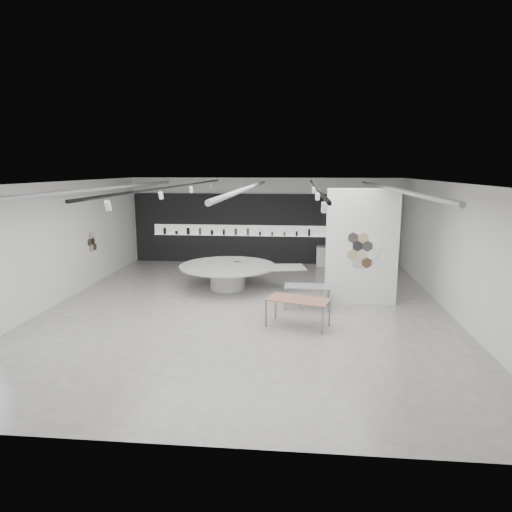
# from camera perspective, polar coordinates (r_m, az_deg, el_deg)

# --- Properties ---
(room) EXTENTS (12.02, 14.02, 3.82)m
(room) POSITION_cam_1_polar(r_m,az_deg,el_deg) (13.49, -1.64, 1.81)
(room) COLOR #A8A49E
(room) RESTS_ON ground
(back_wall_display) EXTENTS (11.80, 0.27, 3.10)m
(back_wall_display) POSITION_cam_1_polar(r_m,az_deg,el_deg) (20.39, 0.82, 3.40)
(back_wall_display) COLOR black
(back_wall_display) RESTS_ON ground
(partition_column) EXTENTS (2.20, 0.38, 3.60)m
(partition_column) POSITION_cam_1_polar(r_m,az_deg,el_deg) (14.54, 13.07, 1.10)
(partition_column) COLOR white
(partition_column) RESTS_ON ground
(display_island) EXTENTS (4.77, 4.01, 0.87)m
(display_island) POSITION_cam_1_polar(r_m,az_deg,el_deg) (16.11, -3.30, -2.18)
(display_island) COLOR white
(display_island) RESTS_ON ground
(sample_table_wood) EXTENTS (1.81, 1.27, 0.77)m
(sample_table_wood) POSITION_cam_1_polar(r_m,az_deg,el_deg) (12.31, 5.29, -5.62)
(sample_table_wood) COLOR #9D6551
(sample_table_wood) RESTS_ON ground
(sample_table_stone) EXTENTS (1.38, 0.71, 0.70)m
(sample_table_stone) POSITION_cam_1_polar(r_m,az_deg,el_deg) (13.96, 6.42, -3.94)
(sample_table_stone) COLOR gray
(sample_table_stone) RESTS_ON ground
(kitchen_counter) EXTENTS (1.60, 0.80, 1.21)m
(kitchen_counter) POSITION_cam_1_polar(r_m,az_deg,el_deg) (20.14, 9.77, -0.04)
(kitchen_counter) COLOR white
(kitchen_counter) RESTS_ON ground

